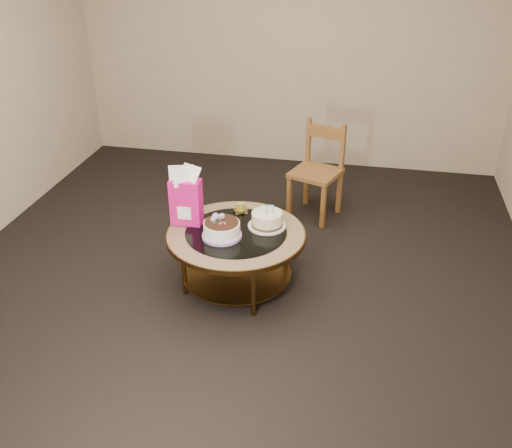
% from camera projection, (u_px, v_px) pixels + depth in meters
% --- Properties ---
extents(ground, '(5.00, 5.00, 0.00)m').
position_uv_depth(ground, '(237.00, 284.00, 4.35)').
color(ground, black).
rests_on(ground, ground).
extents(room_walls, '(4.52, 5.02, 2.61)m').
position_uv_depth(room_walls, '(233.00, 83.00, 3.60)').
color(room_walls, tan).
rests_on(room_walls, ground).
extents(coffee_table, '(1.02, 1.02, 0.46)m').
position_uv_depth(coffee_table, '(236.00, 241.00, 4.17)').
color(coffee_table, brown).
rests_on(coffee_table, ground).
extents(decorated_cake, '(0.28, 0.28, 0.17)m').
position_uv_depth(decorated_cake, '(222.00, 230.00, 4.04)').
color(decorated_cake, '#A586BE').
rests_on(decorated_cake, coffee_table).
extents(cream_cake, '(0.28, 0.28, 0.18)m').
position_uv_depth(cream_cake, '(267.00, 220.00, 4.17)').
color(cream_cake, silver).
rests_on(cream_cake, coffee_table).
extents(gift_bag, '(0.22, 0.16, 0.45)m').
position_uv_depth(gift_bag, '(186.00, 196.00, 4.14)').
color(gift_bag, '#E71590').
rests_on(gift_bag, coffee_table).
extents(pillar_candle, '(0.12, 0.12, 0.08)m').
position_uv_depth(pillar_candle, '(241.00, 209.00, 4.39)').
color(pillar_candle, '#D1C556').
rests_on(pillar_candle, coffee_table).
extents(dining_chair, '(0.51, 0.51, 0.86)m').
position_uv_depth(dining_chair, '(318.00, 170.00, 5.15)').
color(dining_chair, brown).
rests_on(dining_chair, ground).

